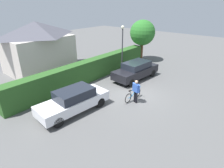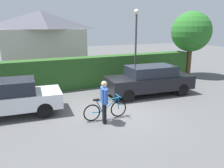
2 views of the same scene
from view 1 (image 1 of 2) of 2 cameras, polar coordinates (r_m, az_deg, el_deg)
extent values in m
plane|color=#545454|center=(13.37, 6.61, -3.14)|extent=(60.00, 60.00, 0.00)
cube|color=#295521|center=(15.60, -6.70, 4.38)|extent=(14.54, 0.90, 1.73)
cube|color=beige|center=(18.88, -21.62, 8.74)|extent=(5.65, 4.08, 3.23)
pyramid|color=#4C4C56|center=(18.48, -22.72, 15.52)|extent=(5.93, 4.28, 1.31)
cube|color=silver|center=(11.25, -11.82, -5.66)|extent=(4.50, 2.00, 0.59)
cube|color=#1E232D|center=(11.03, -11.63, -2.93)|extent=(2.33, 1.61, 0.54)
cylinder|color=black|center=(12.64, -7.98, -3.37)|extent=(0.62, 0.23, 0.61)
cylinder|color=black|center=(11.66, -3.65, -5.68)|extent=(0.62, 0.23, 0.61)
cylinder|color=black|center=(11.37, -20.00, -8.11)|extent=(0.62, 0.23, 0.61)
cylinder|color=black|center=(10.26, -16.36, -11.32)|extent=(0.62, 0.23, 0.61)
cube|color=black|center=(15.86, 7.36, 3.84)|extent=(4.56, 2.07, 0.67)
cube|color=#1E232D|center=(15.71, 7.62, 5.92)|extent=(2.50, 1.68, 0.51)
cylinder|color=black|center=(17.53, 8.42, 4.60)|extent=(0.63, 0.24, 0.62)
cylinder|color=black|center=(16.74, 12.49, 3.34)|extent=(0.63, 0.24, 0.62)
cylinder|color=black|center=(15.35, 1.62, 1.99)|extent=(0.63, 0.24, 0.62)
cylinder|color=black|center=(14.45, 5.93, 0.41)|extent=(0.63, 0.24, 0.62)
torus|color=black|center=(12.88, 7.94, -2.70)|extent=(0.66, 0.07, 0.66)
torus|color=black|center=(12.09, 5.02, -4.44)|extent=(0.66, 0.07, 0.66)
cylinder|color=#1972B2|center=(12.53, 7.13, -2.25)|extent=(0.69, 0.06, 0.54)
cylinder|color=#1972B2|center=(12.20, 5.90, -3.04)|extent=(0.27, 0.05, 0.49)
cylinder|color=#1972B2|center=(12.33, 6.80, -1.61)|extent=(0.85, 0.07, 0.05)
cylinder|color=#1972B2|center=(12.24, 5.60, -4.12)|extent=(0.41, 0.05, 0.05)
cylinder|color=#1972B2|center=(12.77, 8.00, -1.71)|extent=(0.04, 0.04, 0.49)
cube|color=black|center=(12.00, 5.62, -2.10)|extent=(0.22, 0.11, 0.06)
cylinder|color=#1972B2|center=(12.66, 8.07, -0.59)|extent=(0.05, 0.50, 0.03)
cylinder|color=black|center=(12.21, 7.06, -3.90)|extent=(0.13, 0.13, 0.78)
cylinder|color=black|center=(12.11, 7.60, -4.19)|extent=(0.13, 0.13, 0.78)
cube|color=#3359B2|center=(11.86, 7.50, -1.20)|extent=(0.30, 0.49, 0.55)
sphere|color=tan|center=(11.69, 7.61, 0.63)|extent=(0.21, 0.21, 0.21)
cylinder|color=#3359B2|center=(12.03, 6.58, -0.69)|extent=(0.09, 0.09, 0.53)
cylinder|color=#3359B2|center=(11.68, 8.45, -1.60)|extent=(0.09, 0.09, 0.53)
cylinder|color=#38383D|center=(16.32, 3.17, 9.69)|extent=(0.10, 0.10, 4.06)
sphere|color=#F2EDCC|center=(15.92, 3.36, 17.20)|extent=(0.28, 0.28, 0.28)
cylinder|color=brown|center=(21.07, 9.09, 10.23)|extent=(0.34, 0.34, 2.27)
sphere|color=#2A6F28|center=(20.70, 9.45, 15.45)|extent=(2.68, 2.68, 2.68)
camera|label=2|loc=(6.88, 47.20, -6.99)|focal=35.93mm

